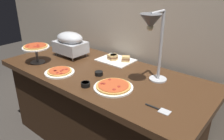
# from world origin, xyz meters

# --- Properties ---
(back_wall) EXTENTS (4.40, 0.04, 2.40)m
(back_wall) POSITION_xyz_m (0.00, 0.50, 1.20)
(back_wall) COLOR #B7A893
(back_wall) RESTS_ON ground_plane
(buffet_table) EXTENTS (1.90, 0.84, 0.76)m
(buffet_table) POSITION_xyz_m (0.00, 0.00, 0.39)
(buffet_table) COLOR #422816
(buffet_table) RESTS_ON ground_plane
(chafing_dish) EXTENTS (0.32, 0.23, 0.25)m
(chafing_dish) POSITION_xyz_m (-0.51, 0.10, 0.90)
(chafing_dish) COLOR #B7BABF
(chafing_dish) RESTS_ON buffet_table
(heat_lamp) EXTENTS (0.15, 0.32, 0.55)m
(heat_lamp) POSITION_xyz_m (0.46, 0.03, 1.19)
(heat_lamp) COLOR #B7BABF
(heat_lamp) RESTS_ON buffet_table
(pizza_plate_front) EXTENTS (0.30, 0.30, 0.03)m
(pizza_plate_front) POSITION_xyz_m (0.27, -0.17, 0.77)
(pizza_plate_front) COLOR white
(pizza_plate_front) RESTS_ON buffet_table
(pizza_plate_center) EXTENTS (0.25, 0.25, 0.03)m
(pizza_plate_center) POSITION_xyz_m (-0.25, -0.25, 0.77)
(pizza_plate_center) COLOR white
(pizza_plate_center) RESTS_ON buffet_table
(pizza_plate_raised_stand) EXTENTS (0.25, 0.25, 0.18)m
(pizza_plate_raised_stand) POSITION_xyz_m (-0.62, -0.22, 0.90)
(pizza_plate_raised_stand) COLOR #595B60
(pizza_plate_raised_stand) RESTS_ON buffet_table
(sandwich_platter) EXTENTS (0.34, 0.26, 0.06)m
(sandwich_platter) POSITION_xyz_m (-0.07, 0.29, 0.78)
(sandwich_platter) COLOR white
(sandwich_platter) RESTS_ON buffet_table
(sauce_cup_near) EXTENTS (0.07, 0.07, 0.03)m
(sauce_cup_near) POSITION_xyz_m (0.04, -0.07, 0.78)
(sauce_cup_near) COLOR black
(sauce_cup_near) RESTS_ON buffet_table
(sauce_cup_far) EXTENTS (0.07, 0.07, 0.04)m
(sauce_cup_far) POSITION_xyz_m (0.10, -0.28, 0.78)
(sauce_cup_far) COLOR black
(sauce_cup_far) RESTS_ON buffet_table
(serving_spatula) EXTENTS (0.17, 0.06, 0.01)m
(serving_spatula) POSITION_xyz_m (0.67, -0.21, 0.76)
(serving_spatula) COLOR #B7BABF
(serving_spatula) RESTS_ON buffet_table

